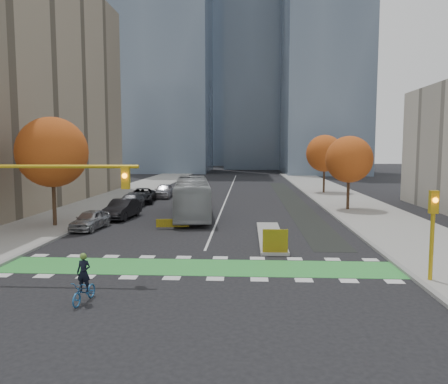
# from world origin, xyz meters

# --- Properties ---
(ground) EXTENTS (300.00, 300.00, 0.00)m
(ground) POSITION_xyz_m (0.00, 0.00, 0.00)
(ground) COLOR black
(ground) RESTS_ON ground
(sidewalk_west) EXTENTS (7.00, 120.00, 0.15)m
(sidewalk_west) POSITION_xyz_m (-13.50, 20.00, 0.07)
(sidewalk_west) COLOR gray
(sidewalk_west) RESTS_ON ground
(sidewalk_east) EXTENTS (7.00, 120.00, 0.15)m
(sidewalk_east) POSITION_xyz_m (13.50, 20.00, 0.07)
(sidewalk_east) COLOR gray
(sidewalk_east) RESTS_ON ground
(curb_west) EXTENTS (0.30, 120.00, 0.16)m
(curb_west) POSITION_xyz_m (-10.00, 20.00, 0.07)
(curb_west) COLOR gray
(curb_west) RESTS_ON ground
(curb_east) EXTENTS (0.30, 120.00, 0.16)m
(curb_east) POSITION_xyz_m (10.00, 20.00, 0.07)
(curb_east) COLOR gray
(curb_east) RESTS_ON ground
(bike_crossing) EXTENTS (20.00, 3.00, 0.01)m
(bike_crossing) POSITION_xyz_m (0.00, 1.50, 0.01)
(bike_crossing) COLOR green
(bike_crossing) RESTS_ON ground
(centre_line) EXTENTS (0.15, 70.00, 0.01)m
(centre_line) POSITION_xyz_m (0.00, 40.00, 0.01)
(centre_line) COLOR silver
(centre_line) RESTS_ON ground
(bike_lane_paint) EXTENTS (2.50, 50.00, 0.01)m
(bike_lane_paint) POSITION_xyz_m (7.50, 30.00, 0.01)
(bike_lane_paint) COLOR black
(bike_lane_paint) RESTS_ON ground
(median_island) EXTENTS (1.60, 10.00, 0.16)m
(median_island) POSITION_xyz_m (4.00, 9.00, 0.08)
(median_island) COLOR gray
(median_island) RESTS_ON ground
(hazard_board) EXTENTS (1.40, 0.12, 1.30)m
(hazard_board) POSITION_xyz_m (4.00, 4.20, 0.80)
(hazard_board) COLOR yellow
(hazard_board) RESTS_ON median_island
(tower_nw) EXTENTS (22.00, 22.00, 70.00)m
(tower_nw) POSITION_xyz_m (-18.00, 90.00, 35.00)
(tower_nw) COLOR #47566B
(tower_nw) RESTS_ON ground
(tower_nc) EXTENTS (20.00, 20.00, 90.00)m
(tower_nc) POSITION_xyz_m (6.00, 110.00, 45.00)
(tower_nc) COLOR #47566B
(tower_nc) RESTS_ON ground
(tower_ne) EXTENTS (18.00, 24.00, 60.00)m
(tower_ne) POSITION_xyz_m (20.00, 85.00, 30.00)
(tower_ne) COLOR #47566B
(tower_ne) RESTS_ON ground
(tower_far) EXTENTS (26.00, 26.00, 80.00)m
(tower_far) POSITION_xyz_m (-4.00, 140.00, 40.00)
(tower_far) COLOR #47566B
(tower_far) RESTS_ON ground
(tree_west) EXTENTS (5.20, 5.20, 8.22)m
(tree_west) POSITION_xyz_m (-12.00, 12.00, 5.62)
(tree_west) COLOR #332114
(tree_west) RESTS_ON ground
(tree_east_near) EXTENTS (4.40, 4.40, 7.08)m
(tree_east_near) POSITION_xyz_m (12.00, 22.00, 4.86)
(tree_east_near) COLOR #332114
(tree_east_near) RESTS_ON ground
(tree_east_far) EXTENTS (4.80, 4.80, 7.65)m
(tree_east_far) POSITION_xyz_m (12.50, 38.00, 5.24)
(tree_east_far) COLOR #332114
(tree_east_far) RESTS_ON ground
(traffic_signal_west) EXTENTS (8.53, 0.56, 5.20)m
(traffic_signal_west) POSITION_xyz_m (-7.93, -0.51, 4.03)
(traffic_signal_west) COLOR #BF9914
(traffic_signal_west) RESTS_ON ground
(traffic_signal_east) EXTENTS (0.35, 0.43, 4.10)m
(traffic_signal_east) POSITION_xyz_m (10.50, -0.51, 2.73)
(traffic_signal_east) COLOR #BF9914
(traffic_signal_east) RESTS_ON ground
(cyclist) EXTENTS (0.81, 1.75, 1.95)m
(cyclist) POSITION_xyz_m (-3.80, -3.72, 0.65)
(cyclist) COLOR #22609E
(cyclist) RESTS_ON ground
(bus) EXTENTS (4.32, 12.36, 3.37)m
(bus) POSITION_xyz_m (-2.29, 17.43, 1.69)
(bus) COLOR #969A9D
(bus) RESTS_ON ground
(parked_car_a) EXTENTS (2.11, 4.36, 1.43)m
(parked_car_a) POSITION_xyz_m (-9.00, 11.22, 0.72)
(parked_car_a) COLOR #A5A6AA
(parked_car_a) RESTS_ON ground
(parked_car_b) EXTENTS (2.24, 5.13, 1.64)m
(parked_car_b) POSITION_xyz_m (-8.09, 16.22, 0.82)
(parked_car_b) COLOR black
(parked_car_b) RESTS_ON ground
(parked_car_c) EXTENTS (2.06, 5.00, 1.45)m
(parked_car_c) POSITION_xyz_m (-8.90, 21.93, 0.72)
(parked_car_c) COLOR #46474B
(parked_car_c) RESTS_ON ground
(parked_car_d) EXTENTS (3.17, 5.85, 1.56)m
(parked_car_d) POSITION_xyz_m (-9.00, 26.93, 0.78)
(parked_car_d) COLOR black
(parked_car_d) RESTS_ON ground
(parked_car_e) EXTENTS (1.99, 4.90, 1.67)m
(parked_car_e) POSITION_xyz_m (-7.55, 31.93, 0.83)
(parked_car_e) COLOR #A7A6AB
(parked_car_e) RESTS_ON ground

